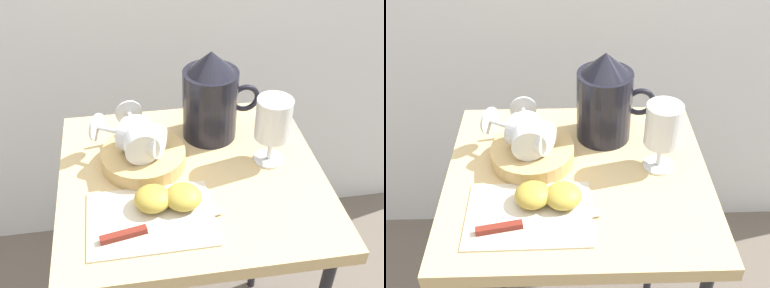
# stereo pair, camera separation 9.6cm
# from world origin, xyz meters

# --- Properties ---
(table) EXTENTS (0.54, 0.50, 0.70)m
(table) POSITION_xyz_m (0.00, 0.00, 0.63)
(table) COLOR tan
(table) RESTS_ON ground_plane
(linen_napkin) EXTENTS (0.24, 0.17, 0.00)m
(linen_napkin) POSITION_xyz_m (-0.10, -0.11, 0.70)
(linen_napkin) COLOR beige
(linen_napkin) RESTS_ON table
(basket_tray) EXTENTS (0.18, 0.18, 0.03)m
(basket_tray) POSITION_xyz_m (-0.10, 0.05, 0.72)
(basket_tray) COLOR tan
(basket_tray) RESTS_ON table
(pitcher) EXTENTS (0.17, 0.12, 0.21)m
(pitcher) POSITION_xyz_m (0.06, 0.14, 0.78)
(pitcher) COLOR black
(pitcher) RESTS_ON table
(wine_glass_upright) EXTENTS (0.07, 0.07, 0.15)m
(wine_glass_upright) POSITION_xyz_m (0.17, 0.02, 0.80)
(wine_glass_upright) COLOR silver
(wine_glass_upright) RESTS_ON table
(wine_glass_tipped_near) EXTENTS (0.16, 0.13, 0.07)m
(wine_glass_tipped_near) POSITION_xyz_m (-0.10, 0.05, 0.77)
(wine_glass_tipped_near) COLOR silver
(wine_glass_tipped_near) RESTS_ON basket_tray
(wine_glass_tipped_far) EXTENTS (0.09, 0.15, 0.07)m
(wine_glass_tipped_far) POSITION_xyz_m (-0.10, 0.05, 0.77)
(wine_glass_tipped_far) COLOR silver
(wine_glass_tipped_far) RESTS_ON basket_tray
(apple_half_left) EXTENTS (0.07, 0.07, 0.04)m
(apple_half_left) POSITION_xyz_m (-0.09, -0.08, 0.72)
(apple_half_left) COLOR #B29938
(apple_half_left) RESTS_ON linen_napkin
(apple_half_right) EXTENTS (0.07, 0.07, 0.04)m
(apple_half_right) POSITION_xyz_m (-0.03, -0.09, 0.72)
(apple_half_right) COLOR #B29938
(apple_half_right) RESTS_ON linen_napkin
(knife) EXTENTS (0.23, 0.06, 0.01)m
(knife) POSITION_xyz_m (-0.11, -0.15, 0.71)
(knife) COLOR silver
(knife) RESTS_ON linen_napkin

